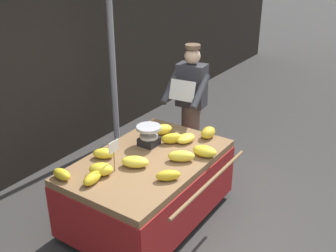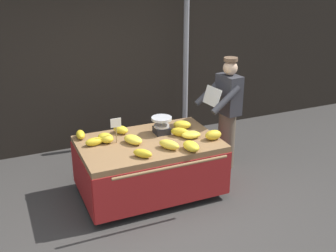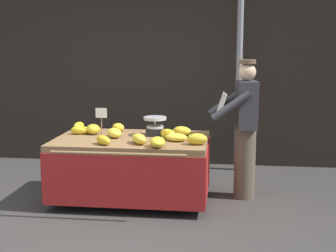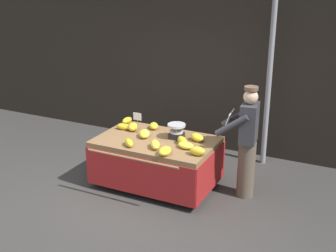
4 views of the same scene
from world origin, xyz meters
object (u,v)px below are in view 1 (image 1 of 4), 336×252
at_px(banana_bunch_4, 172,138).
at_px(banana_bunch_6, 186,138).
at_px(banana_bunch_10, 181,156).
at_px(banana_bunch_1, 205,151).
at_px(banana_cart, 149,174).
at_px(banana_bunch_0, 104,153).
at_px(banana_bunch_3, 168,175).
at_px(banana_bunch_7, 135,162).
at_px(street_pole, 112,55).
at_px(vendor_person, 191,106).
at_px(banana_bunch_9, 62,174).
at_px(banana_bunch_11, 162,129).
at_px(banana_bunch_8, 92,178).
at_px(banana_bunch_5, 101,169).
at_px(banana_bunch_2, 208,133).
at_px(price_sign, 114,150).
at_px(weighing_scale, 149,136).

distance_m(banana_bunch_4, banana_bunch_6, 0.16).
bearing_deg(banana_bunch_10, banana_bunch_1, -32.73).
relative_size(banana_cart, banana_bunch_6, 7.17).
bearing_deg(banana_bunch_0, banana_bunch_3, -88.86).
distance_m(banana_bunch_4, banana_bunch_10, 0.43).
xyz_separation_m(banana_cart, banana_bunch_7, (-0.21, 0.01, 0.26)).
bearing_deg(banana_cart, street_pole, 50.94).
bearing_deg(street_pole, vendor_person, -87.87).
xyz_separation_m(banana_bunch_0, banana_bunch_9, (-0.54, 0.05, -0.00)).
relative_size(street_pole, banana_bunch_7, 9.90).
height_order(banana_bunch_3, banana_bunch_4, banana_bunch_4).
bearing_deg(banana_bunch_11, banana_bunch_8, -177.04).
distance_m(banana_bunch_4, banana_bunch_5, 1.00).
bearing_deg(banana_bunch_4, banana_bunch_9, 159.31).
xyz_separation_m(banana_cart, banana_bunch_3, (-0.24, -0.42, 0.25)).
relative_size(banana_bunch_9, banana_bunch_11, 0.90).
height_order(banana_bunch_2, banana_bunch_5, banana_bunch_2).
xyz_separation_m(price_sign, banana_bunch_5, (-0.13, 0.07, -0.19)).
bearing_deg(weighing_scale, banana_bunch_3, -129.77).
height_order(banana_bunch_6, banana_bunch_10, banana_bunch_10).
distance_m(banana_bunch_8, banana_bunch_9, 0.32).
height_order(weighing_scale, vendor_person, vendor_person).
bearing_deg(banana_bunch_6, banana_bunch_0, 146.80).
xyz_separation_m(banana_bunch_0, banana_bunch_6, (0.81, -0.53, -0.01)).
relative_size(banana_bunch_6, banana_bunch_7, 0.90).
distance_m(street_pole, banana_bunch_11, 1.66).
bearing_deg(banana_bunch_3, vendor_person, 23.76).
bearing_deg(price_sign, banana_bunch_6, -14.54).
bearing_deg(banana_bunch_10, banana_bunch_4, 46.42).
xyz_separation_m(street_pole, banana_bunch_8, (-1.99, -1.45, -0.58)).
distance_m(banana_bunch_6, banana_bunch_8, 1.28).
height_order(banana_bunch_3, banana_bunch_8, same).
distance_m(banana_bunch_2, vendor_person, 0.79).
bearing_deg(banana_bunch_10, weighing_scale, 77.95).
distance_m(banana_bunch_7, vendor_person, 1.59).
bearing_deg(vendor_person, banana_bunch_9, 175.35).
relative_size(banana_bunch_5, banana_bunch_7, 0.83).
bearing_deg(banana_bunch_7, vendor_person, 9.88).
relative_size(banana_bunch_4, banana_bunch_9, 1.15).
distance_m(weighing_scale, banana_bunch_0, 0.57).
distance_m(price_sign, banana_bunch_3, 0.60).
distance_m(banana_bunch_3, banana_bunch_11, 1.05).
bearing_deg(banana_bunch_9, street_pole, 28.63).
relative_size(banana_cart, banana_bunch_0, 8.06).
relative_size(banana_cart, price_sign, 5.43).
height_order(street_pole, banana_bunch_6, street_pole).
distance_m(banana_bunch_4, banana_bunch_9, 1.33).
bearing_deg(banana_bunch_7, banana_bunch_10, -42.31).
bearing_deg(banana_bunch_5, price_sign, -28.90).
height_order(banana_bunch_3, vendor_person, vendor_person).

